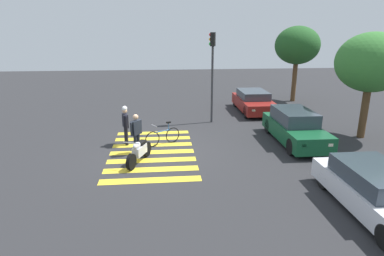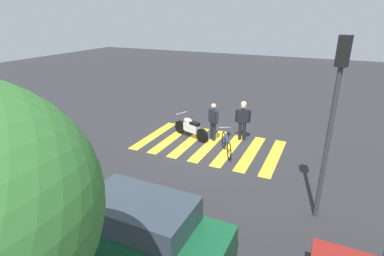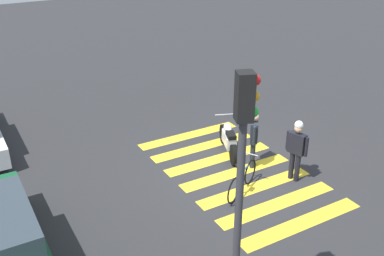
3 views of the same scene
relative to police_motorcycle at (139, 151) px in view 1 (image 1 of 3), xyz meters
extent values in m
plane|color=#2B2B2D|center=(-1.07, 0.46, -0.45)|extent=(60.00, 60.00, 0.00)
cylinder|color=black|center=(0.66, -0.26, -0.15)|extent=(0.61, 0.35, 0.61)
cylinder|color=black|center=(-0.65, 0.25, -0.15)|extent=(0.61, 0.35, 0.61)
cube|color=silver|center=(-0.04, 0.02, 0.03)|extent=(0.85, 0.55, 0.36)
ellipsoid|color=silver|center=(0.17, -0.07, 0.30)|extent=(0.53, 0.40, 0.24)
cube|color=black|center=(-0.23, 0.09, 0.27)|extent=(0.50, 0.38, 0.12)
cylinder|color=#A5A5AD|center=(0.59, -0.23, 0.55)|extent=(0.26, 0.59, 0.04)
torus|color=black|center=(-1.71, 0.46, -0.10)|extent=(0.39, 0.63, 0.70)
torus|color=black|center=(-2.24, 1.36, -0.10)|extent=(0.39, 0.63, 0.70)
cylinder|color=#1E4C8C|center=(-1.97, 0.91, 0.18)|extent=(0.44, 0.72, 0.04)
cylinder|color=#1E4C8C|center=(-2.13, 1.18, 0.35)|extent=(0.04, 0.04, 0.34)
cube|color=black|center=(-2.13, 1.18, 0.53)|extent=(0.19, 0.22, 0.06)
cylinder|color=#99999E|center=(-1.76, 0.55, 0.50)|extent=(0.41, 0.26, 0.03)
cylinder|color=#1E232D|center=(-0.92, -0.21, -0.04)|extent=(0.14, 0.14, 0.82)
cylinder|color=#1E232D|center=(-1.07, -0.10, -0.04)|extent=(0.14, 0.14, 0.82)
cube|color=#1E232D|center=(-0.99, -0.15, 0.66)|extent=(0.50, 0.44, 0.58)
sphere|color=tan|center=(-0.99, -0.15, 1.11)|extent=(0.22, 0.22, 0.22)
cylinder|color=#1E232D|center=(-0.76, -0.32, 0.66)|extent=(0.09, 0.09, 0.55)
cylinder|color=#1E232D|center=(-1.23, 0.02, 0.66)|extent=(0.09, 0.09, 0.55)
cylinder|color=black|center=(-2.06, -0.68, -0.04)|extent=(0.14, 0.14, 0.82)
cylinder|color=black|center=(-2.23, -0.72, -0.04)|extent=(0.14, 0.14, 0.82)
cube|color=black|center=(-2.15, -0.70, 0.66)|extent=(0.51, 0.32, 0.58)
sphere|color=tan|center=(-2.15, -0.70, 1.10)|extent=(0.22, 0.22, 0.22)
cylinder|color=black|center=(-1.87, -0.62, 0.66)|extent=(0.09, 0.09, 0.55)
cylinder|color=black|center=(-2.43, -0.78, 0.66)|extent=(0.09, 0.09, 0.55)
sphere|color=white|center=(-2.15, -0.70, 1.20)|extent=(0.23, 0.23, 0.23)
cube|color=yellow|center=(-3.77, 0.46, -0.45)|extent=(0.45, 3.48, 0.01)
cube|color=yellow|center=(-2.87, 0.46, -0.45)|extent=(0.45, 3.48, 0.01)
cube|color=yellow|center=(-1.97, 0.46, -0.45)|extent=(0.45, 3.48, 0.01)
cube|color=yellow|center=(-1.07, 0.46, -0.45)|extent=(0.45, 3.48, 0.01)
cube|color=yellow|center=(-0.17, 0.46, -0.45)|extent=(0.45, 3.48, 0.01)
cube|color=yellow|center=(0.73, 0.46, -0.45)|extent=(0.45, 3.48, 0.01)
cube|color=yellow|center=(1.63, 0.46, -0.45)|extent=(0.45, 3.48, 0.01)
cylinder|color=black|center=(-6.18, 7.39, -0.09)|extent=(0.71, 0.23, 0.71)
cylinder|color=black|center=(-6.19, 5.78, -0.09)|extent=(0.71, 0.23, 0.71)
cylinder|color=black|center=(-9.14, 7.42, -0.09)|extent=(0.71, 0.23, 0.71)
cylinder|color=black|center=(-9.16, 5.81, -0.09)|extent=(0.71, 0.23, 0.71)
cube|color=maroon|center=(-7.67, 6.60, 0.06)|extent=(4.37, 1.87, 0.63)
cube|color=#333D47|center=(-7.88, 6.60, 0.61)|extent=(2.37, 1.63, 0.45)
cube|color=#F2EDCC|center=(-5.52, 7.17, 0.16)|extent=(0.08, 0.20, 0.12)
cube|color=#F2EDCC|center=(-5.53, 5.99, 0.16)|extent=(0.08, 0.20, 0.12)
cylinder|color=black|center=(-0.19, 7.55, -0.10)|extent=(0.70, 0.23, 0.70)
cylinder|color=black|center=(-0.21, 6.11, -0.10)|extent=(0.70, 0.23, 0.70)
cylinder|color=black|center=(-3.24, 7.58, -0.10)|extent=(0.70, 0.23, 0.70)
cylinder|color=black|center=(-3.26, 6.14, -0.10)|extent=(0.70, 0.23, 0.70)
cube|color=#14512D|center=(-1.73, 6.85, 0.09)|extent=(4.50, 1.70, 0.69)
cube|color=#333D47|center=(-1.95, 6.85, 0.73)|extent=(2.44, 1.48, 0.58)
cube|color=#F2EDCC|center=(0.48, 7.36, 0.19)|extent=(0.08, 0.20, 0.12)
cube|color=#F2EDCC|center=(0.47, 6.29, 0.19)|extent=(0.08, 0.20, 0.12)
cylinder|color=black|center=(2.75, 7.57, -0.14)|extent=(0.62, 0.23, 0.61)
cylinder|color=black|center=(2.74, 6.03, -0.14)|extent=(0.62, 0.23, 0.61)
cube|color=silver|center=(4.29, 6.79, 0.02)|extent=(4.55, 1.80, 0.60)
cube|color=#333D47|center=(4.06, 6.79, 0.57)|extent=(2.46, 1.57, 0.49)
cylinder|color=#38383D|center=(-5.50, 3.63, 1.60)|extent=(0.12, 0.12, 4.09)
cube|color=black|center=(-5.50, 3.63, 3.99)|extent=(0.31, 0.31, 0.70)
sphere|color=red|center=(-5.54, 3.51, 4.22)|extent=(0.16, 0.16, 0.16)
sphere|color=orange|center=(-5.54, 3.51, 3.99)|extent=(0.16, 0.16, 0.16)
sphere|color=green|center=(-5.54, 3.51, 3.76)|extent=(0.16, 0.16, 0.16)
cylinder|color=brown|center=(-10.59, 10.31, 0.93)|extent=(0.32, 0.32, 2.76)
ellipsoid|color=#235623|center=(-10.59, 10.31, 3.45)|extent=(3.04, 3.04, 2.59)
cylinder|color=brown|center=(-2.18, 10.31, 0.72)|extent=(0.34, 0.34, 2.34)
ellipsoid|color=#387A33|center=(-2.18, 10.31, 3.07)|extent=(3.13, 3.13, 2.66)
camera|label=1|loc=(11.92, 0.90, 4.44)|focal=30.80mm
camera|label=2|loc=(-5.32, 11.36, 4.79)|focal=28.22mm
camera|label=3|loc=(-10.12, 7.12, 6.27)|focal=43.04mm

